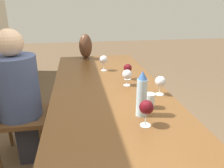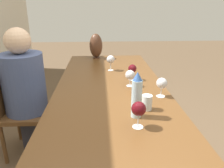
{
  "view_description": "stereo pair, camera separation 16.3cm",
  "coord_description": "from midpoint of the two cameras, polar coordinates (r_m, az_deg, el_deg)",
  "views": [
    {
      "loc": [
        -1.38,
        0.24,
        1.4
      ],
      "look_at": [
        0.12,
        0.0,
        0.83
      ],
      "focal_mm": 35.0,
      "sensor_mm": 36.0,
      "label": 1
    },
    {
      "loc": [
        -1.4,
        0.08,
        1.4
      ],
      "look_at": [
        0.12,
        0.0,
        0.83
      ],
      "focal_mm": 35.0,
      "sensor_mm": 36.0,
      "label": 2
    }
  ],
  "objects": [
    {
      "name": "dining_table",
      "position": [
        1.58,
        3.2,
        -7.03
      ],
      "size": [
        2.96,
        0.92,
        0.73
      ],
      "color": "brown",
      "rests_on": "ground_plane"
    },
    {
      "name": "water_bottle",
      "position": [
        1.34,
        9.97,
        -3.07
      ],
      "size": [
        0.06,
        0.06,
        0.29
      ],
      "color": "silver",
      "rests_on": "dining_table"
    },
    {
      "name": "water_tumbler",
      "position": [
        1.48,
        12.27,
        -4.8
      ],
      "size": [
        0.07,
        0.07,
        0.1
      ],
      "color": "silver",
      "rests_on": "dining_table"
    },
    {
      "name": "vase",
      "position": [
        2.78,
        -2.52,
        9.92
      ],
      "size": [
        0.16,
        0.16,
        0.31
      ],
      "color": "#4C2D1E",
      "rests_on": "dining_table"
    },
    {
      "name": "wine_glass_1",
      "position": [
        2.0,
        7.67,
        3.9
      ],
      "size": [
        0.08,
        0.08,
        0.15
      ],
      "color": "silver",
      "rests_on": "dining_table"
    },
    {
      "name": "wine_glass_2",
      "position": [
        2.27,
        1.72,
        6.35
      ],
      "size": [
        0.08,
        0.08,
        0.16
      ],
      "color": "silver",
      "rests_on": "dining_table"
    },
    {
      "name": "wine_glass_3",
      "position": [
        1.85,
        7.28,
        2.25
      ],
      "size": [
        0.08,
        0.08,
        0.14
      ],
      "color": "silver",
      "rests_on": "dining_table"
    },
    {
      "name": "wine_glass_4",
      "position": [
        1.68,
        15.6,
        0.06
      ],
      "size": [
        0.08,
        0.08,
        0.15
      ],
      "color": "silver",
      "rests_on": "dining_table"
    },
    {
      "name": "wine_glass_5",
      "position": [
        1.24,
        10.76,
        -6.58
      ],
      "size": [
        0.08,
        0.08,
        0.16
      ],
      "color": "silver",
      "rests_on": "dining_table"
    },
    {
      "name": "chair_far",
      "position": [
        2.2,
        -21.06,
        -5.65
      ],
      "size": [
        0.44,
        0.44,
        0.9
      ],
      "color": "brown",
      "rests_on": "ground_plane"
    },
    {
      "name": "person_far",
      "position": [
        2.11,
        -19.38,
        -1.79
      ],
      "size": [
        0.38,
        0.38,
        1.21
      ],
      "color": "#2D2D38",
      "rests_on": "ground_plane"
    }
  ]
}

